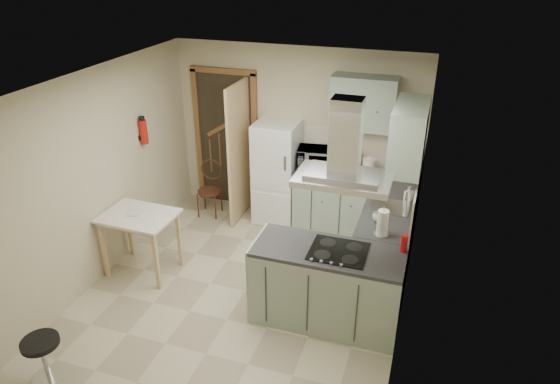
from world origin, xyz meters
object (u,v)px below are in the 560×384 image
(extractor_hood, at_px, (343,179))
(microwave, at_px, (317,159))
(bentwood_chair, at_px, (209,191))
(fridge, at_px, (277,172))
(stool, at_px, (45,359))
(drop_leaf_table, at_px, (142,243))
(peninsula, at_px, (327,286))

(extractor_hood, bearing_deg, microwave, 110.51)
(bentwood_chair, bearing_deg, fridge, 6.82)
(stool, height_order, microwave, microwave)
(fridge, xyz_separation_m, drop_leaf_table, (-1.15, -1.80, -0.35))
(fridge, height_order, stool, fridge)
(stool, distance_m, microwave, 4.05)
(fridge, height_order, microwave, fridge)
(drop_leaf_table, bearing_deg, extractor_hood, -2.39)
(extractor_hood, bearing_deg, stool, -145.87)
(extractor_hood, xyz_separation_m, microwave, (-0.74, 1.97, -0.67))
(peninsula, height_order, bentwood_chair, peninsula)
(fridge, relative_size, drop_leaf_table, 1.75)
(extractor_hood, height_order, stool, extractor_hood)
(peninsula, distance_m, bentwood_chair, 2.85)
(stool, bearing_deg, fridge, 73.30)
(peninsula, distance_m, drop_leaf_table, 2.38)
(peninsula, relative_size, bentwood_chair, 2.00)
(peninsula, bearing_deg, stool, -144.73)
(extractor_hood, relative_size, drop_leaf_table, 1.05)
(drop_leaf_table, relative_size, stool, 1.85)
(drop_leaf_table, xyz_separation_m, microwave, (1.74, 1.79, 0.65))
(drop_leaf_table, distance_m, microwave, 2.58)
(fridge, relative_size, bentwood_chair, 1.94)
(peninsula, xyz_separation_m, drop_leaf_table, (-2.38, 0.18, -0.05))
(fridge, bearing_deg, stool, -106.70)
(fridge, height_order, bentwood_chair, fridge)
(bentwood_chair, bearing_deg, peninsula, -43.38)
(fridge, height_order, extractor_hood, extractor_hood)
(peninsula, relative_size, stool, 3.35)
(stool, bearing_deg, bentwood_chair, 88.66)
(fridge, xyz_separation_m, bentwood_chair, (-1.00, -0.21, -0.36))
(peninsula, relative_size, drop_leaf_table, 1.81)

